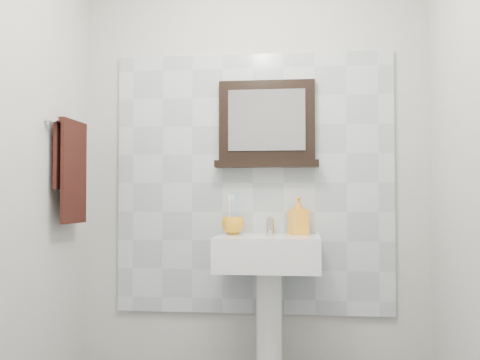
% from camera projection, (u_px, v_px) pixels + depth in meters
% --- Properties ---
extents(back_wall, '(2.00, 0.01, 2.50)m').
position_uv_depth(back_wall, '(253.00, 166.00, 3.26)').
color(back_wall, '#B8B6AF').
rests_on(back_wall, ground).
extents(front_wall, '(2.00, 0.01, 2.50)m').
position_uv_depth(front_wall, '(148.00, 101.00, 1.07)').
color(front_wall, '#B8B6AF').
rests_on(front_wall, ground).
extents(splashback, '(1.60, 0.02, 1.50)m').
position_uv_depth(splashback, '(253.00, 183.00, 3.24)').
color(splashback, '#AEB8BC').
rests_on(splashback, back_wall).
extents(pedestal_sink, '(0.55, 0.44, 0.96)m').
position_uv_depth(pedestal_sink, '(269.00, 270.00, 3.00)').
color(pedestal_sink, white).
rests_on(pedestal_sink, ground).
extents(toothbrush_cup, '(0.13, 0.13, 0.10)m').
position_uv_depth(toothbrush_cup, '(233.00, 226.00, 3.13)').
color(toothbrush_cup, orange).
rests_on(toothbrush_cup, pedestal_sink).
extents(toothbrushes, '(0.05, 0.04, 0.21)m').
position_uv_depth(toothbrushes, '(233.00, 212.00, 3.13)').
color(toothbrushes, white).
rests_on(toothbrushes, toothbrush_cup).
extents(soap_dispenser, '(0.13, 0.13, 0.21)m').
position_uv_depth(soap_dispenser, '(298.00, 216.00, 3.13)').
color(soap_dispenser, orange).
rests_on(soap_dispenser, pedestal_sink).
extents(framed_mirror, '(0.59, 0.11, 0.50)m').
position_uv_depth(framed_mirror, '(267.00, 127.00, 3.21)').
color(framed_mirror, black).
rests_on(framed_mirror, back_wall).
extents(towel_bar, '(0.07, 0.40, 0.03)m').
position_uv_depth(towel_bar, '(70.00, 124.00, 3.00)').
color(towel_bar, silver).
rests_on(towel_bar, left_wall).
extents(hand_towel, '(0.06, 0.30, 0.55)m').
position_uv_depth(hand_towel, '(71.00, 163.00, 2.99)').
color(hand_towel, black).
rests_on(hand_towel, towel_bar).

